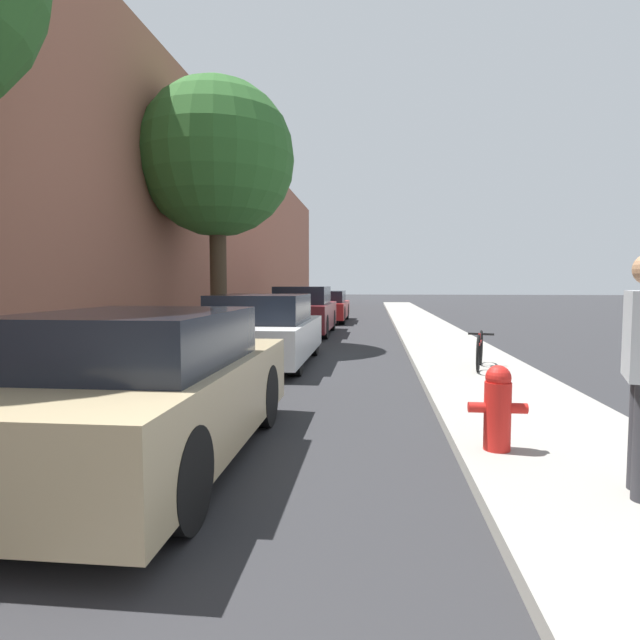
# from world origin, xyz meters

# --- Properties ---
(ground_plane) EXTENTS (120.00, 120.00, 0.00)m
(ground_plane) POSITION_xyz_m (0.00, 16.00, 0.00)
(ground_plane) COLOR #28282B
(sidewalk_left) EXTENTS (2.00, 52.00, 0.12)m
(sidewalk_left) POSITION_xyz_m (-2.90, 16.00, 0.06)
(sidewalk_left) COLOR gray
(sidewalk_left) RESTS_ON ground
(sidewalk_right) EXTENTS (2.00, 52.00, 0.12)m
(sidewalk_right) POSITION_xyz_m (2.90, 16.00, 0.06)
(sidewalk_right) COLOR gray
(sidewalk_right) RESTS_ON ground
(building_facade_left) EXTENTS (0.70, 52.00, 7.24)m
(building_facade_left) POSITION_xyz_m (-4.25, 16.00, 3.62)
(building_facade_left) COLOR #9E604C
(building_facade_left) RESTS_ON ground
(parked_car_champagne) EXTENTS (1.75, 3.90, 1.33)m
(parked_car_champagne) POSITION_xyz_m (-0.80, 5.93, 0.64)
(parked_car_champagne) COLOR black
(parked_car_champagne) RESTS_ON ground
(parked_car_white) EXTENTS (1.88, 4.02, 1.35)m
(parked_car_white) POSITION_xyz_m (-0.98, 11.50, 0.64)
(parked_car_white) COLOR black
(parked_car_white) RESTS_ON ground
(parked_car_maroon) EXTENTS (1.71, 4.28, 1.47)m
(parked_car_maroon) POSITION_xyz_m (-0.98, 17.42, 0.70)
(parked_car_maroon) COLOR black
(parked_car_maroon) RESTS_ON ground
(parked_car_red) EXTENTS (1.72, 4.51, 1.27)m
(parked_car_red) POSITION_xyz_m (-0.79, 22.79, 0.62)
(parked_car_red) COLOR black
(parked_car_red) RESTS_ON ground
(street_tree_far) EXTENTS (3.71, 3.71, 6.28)m
(street_tree_far) POSITION_xyz_m (-2.59, 13.95, 4.52)
(street_tree_far) COLOR #423323
(street_tree_far) RESTS_ON sidewalk_left
(fire_hydrant) EXTENTS (0.49, 0.23, 0.74)m
(fire_hydrant) POSITION_xyz_m (2.23, 6.23, 0.50)
(fire_hydrant) COLOR red
(fire_hydrant) RESTS_ON sidewalk_right
(bicycle) EXTENTS (0.51, 1.46, 0.61)m
(bicycle) POSITION_xyz_m (2.96, 10.67, 0.44)
(bicycle) COLOR black
(bicycle) RESTS_ON sidewalk_right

